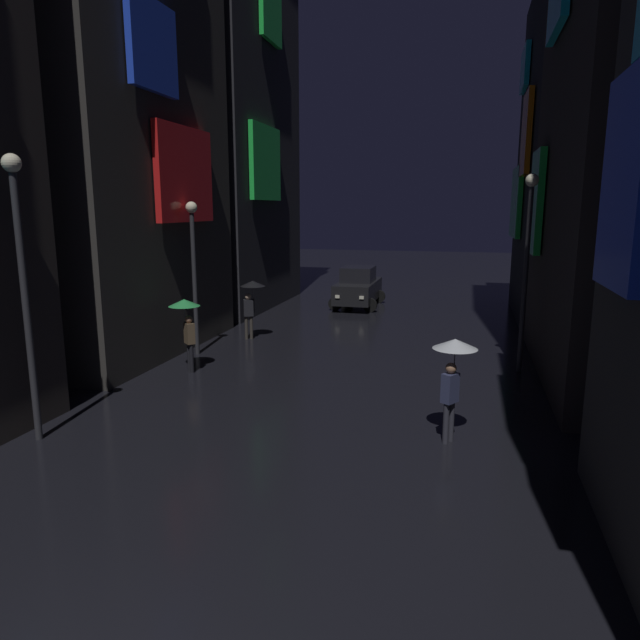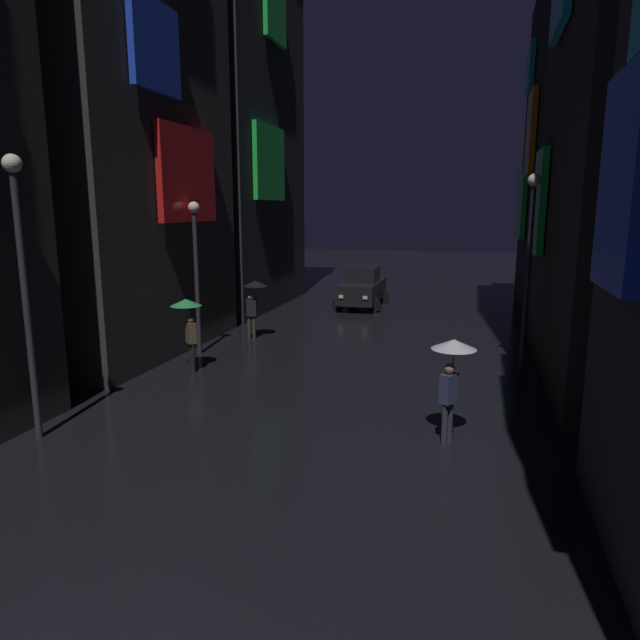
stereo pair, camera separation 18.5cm
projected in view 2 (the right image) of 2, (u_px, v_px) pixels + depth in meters
building_left_mid at (115, 67)px, 17.57m from camera, size 4.25×8.28×17.91m
building_left_far at (233, 41)px, 25.67m from camera, size 4.25×8.67×24.10m
building_right_far at (582, 157)px, 22.78m from camera, size 4.25×8.51×13.36m
pedestrian_near_crossing_black at (254, 293)px, 20.48m from camera, size 0.90×0.90×2.12m
pedestrian_foreground_right_clear at (452, 362)px, 11.36m from camera, size 0.90×0.90×2.12m
pedestrian_far_right_green at (188, 315)px, 16.37m from camera, size 0.90×0.90×2.12m
car_distant at (362, 287)px, 27.31m from camera, size 2.26×4.15×1.92m
streetlamp_left_far at (196, 259)px, 18.05m from camera, size 0.36×0.36×4.88m
streetlamp_right_far at (529, 251)px, 15.89m from camera, size 0.36×0.36×5.61m
streetlamp_left_near at (22, 267)px, 11.15m from camera, size 0.36×0.36×5.69m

